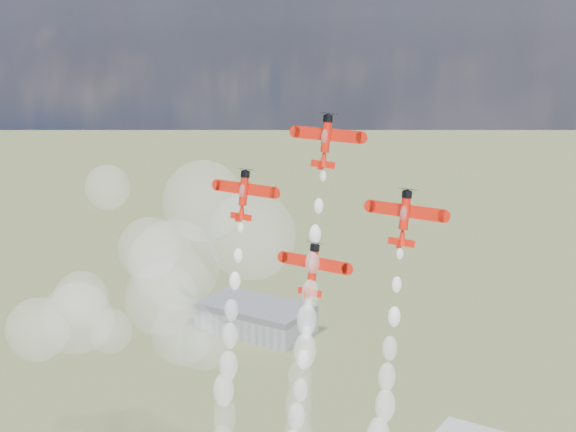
# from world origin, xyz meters

# --- Properties ---
(hangar) EXTENTS (50.00, 28.00, 13.00)m
(hangar) POSITION_xyz_m (-120.00, 180.00, 6.50)
(hangar) COLOR gray
(hangar) RESTS_ON ground
(plane_lead) EXTENTS (12.21, 4.11, 8.65)m
(plane_lead) POSITION_xyz_m (12.77, 7.15, 122.23)
(plane_lead) COLOR red
(plane_lead) RESTS_ON ground
(plane_left) EXTENTS (12.21, 4.11, 8.65)m
(plane_left) POSITION_xyz_m (-2.20, 5.21, 111.94)
(plane_left) COLOR red
(plane_left) RESTS_ON ground
(plane_right) EXTENTS (12.21, 4.11, 8.65)m
(plane_right) POSITION_xyz_m (27.74, 5.21, 111.94)
(plane_right) COLOR red
(plane_right) RESTS_ON ground
(plane_slot) EXTENTS (12.21, 4.11, 8.65)m
(plane_slot) POSITION_xyz_m (12.77, 3.28, 101.64)
(plane_slot) COLOR red
(plane_slot) RESTS_ON ground
(smoke_trail_lead) EXTENTS (5.21, 12.71, 50.85)m
(smoke_trail_lead) POSITION_xyz_m (12.93, -1.09, 79.02)
(smoke_trail_lead) COLOR white
(smoke_trail_lead) RESTS_ON plane_lead
(drifted_smoke_cloud) EXTENTS (71.20, 36.58, 51.17)m
(drifted_smoke_cloud) POSITION_xyz_m (-40.43, 25.22, 84.72)
(drifted_smoke_cloud) COLOR white
(drifted_smoke_cloud) RESTS_ON ground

